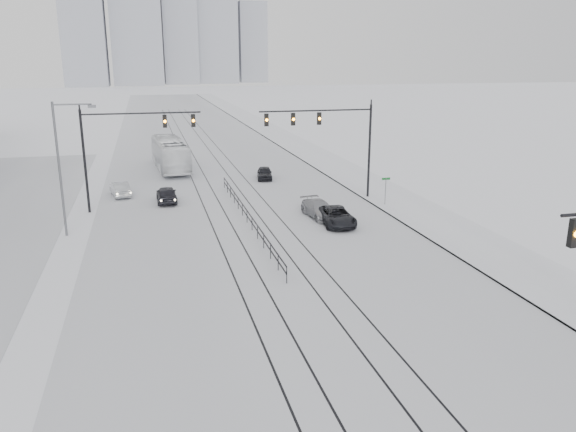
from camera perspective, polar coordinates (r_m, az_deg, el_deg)
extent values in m
cube|color=silver|center=(70.43, -8.52, 5.98)|extent=(22.00, 260.00, 0.02)
cube|color=silver|center=(72.97, 2.14, 6.53)|extent=(5.00, 260.00, 0.16)
cube|color=gray|center=(72.33, 0.26, 6.44)|extent=(0.10, 260.00, 0.12)
cube|color=black|center=(50.66, -9.08, 2.21)|extent=(0.10, 180.00, 0.01)
cube|color=black|center=(50.80, -7.51, 2.31)|extent=(0.10, 180.00, 0.01)
cube|color=black|center=(51.12, -4.84, 2.48)|extent=(0.10, 180.00, 0.01)
cube|color=black|center=(51.35, -3.30, 2.57)|extent=(0.10, 180.00, 0.01)
cube|color=#91949F|center=(270.60, -20.14, 18.10)|extent=(18.00, 18.00, 55.00)
cube|color=#91949F|center=(278.21, -15.36, 20.14)|extent=(22.00, 22.00, 72.00)
cube|color=#91949F|center=(286.03, -10.96, 17.84)|extent=(16.00, 16.00, 48.00)
cube|color=#91949F|center=(296.14, -7.47, 19.45)|extent=(20.00, 20.00, 64.00)
cube|color=#91949F|center=(306.56, -3.69, 17.17)|extent=(14.00, 14.00, 40.00)
cube|color=black|center=(21.25, 27.06, -1.56)|extent=(0.32, 0.24, 1.00)
cylinder|color=black|center=(48.38, 8.26, 6.42)|extent=(0.20, 0.20, 8.00)
cylinder|color=black|center=(46.35, 2.90, 10.65)|extent=(9.50, 0.12, 0.12)
cube|color=black|center=(45.37, -2.21, 9.73)|extent=(0.32, 0.24, 1.00)
sphere|color=orange|center=(45.23, -2.17, 9.71)|extent=(0.22, 0.22, 0.22)
cube|color=black|center=(45.88, 0.52, 9.80)|extent=(0.32, 0.24, 1.00)
sphere|color=orange|center=(45.74, 0.57, 9.79)|extent=(0.22, 0.22, 0.22)
cube|color=black|center=(46.48, 3.18, 9.86)|extent=(0.32, 0.24, 1.00)
sphere|color=orange|center=(46.35, 3.24, 9.84)|extent=(0.22, 0.22, 0.22)
cylinder|color=black|center=(46.02, -19.95, 5.18)|extent=(0.20, 0.20, 8.00)
cylinder|color=black|center=(45.32, -14.64, 10.06)|extent=(9.00, 0.12, 0.12)
cube|color=black|center=(45.53, -9.61, 9.55)|extent=(0.32, 0.24, 1.00)
sphere|color=orange|center=(45.39, -9.59, 9.53)|extent=(0.22, 0.22, 0.22)
cube|color=black|center=(45.40, -12.41, 9.39)|extent=(0.32, 0.24, 1.00)
sphere|color=orange|center=(45.26, -12.40, 9.37)|extent=(0.22, 0.22, 0.22)
cylinder|color=#595B60|center=(40.18, -22.19, 4.29)|extent=(0.16, 0.16, 9.00)
cylinder|color=#595B60|center=(39.50, -21.08, 10.54)|extent=(2.40, 0.10, 0.10)
cube|color=#595B60|center=(39.39, -19.31, 10.47)|extent=(0.50, 0.25, 0.18)
cube|color=black|center=(41.13, -4.20, 0.57)|extent=(0.06, 24.00, 0.06)
cube|color=black|center=(41.23, -4.19, 0.04)|extent=(0.06, 24.00, 0.06)
cylinder|color=#595B60|center=(46.33, 9.87, 2.42)|extent=(0.06, 0.06, 2.40)
cube|color=#0C4C19|center=(46.10, 9.93, 3.75)|extent=(0.70, 0.04, 0.18)
imported|color=black|center=(48.09, -12.23, 2.15)|extent=(1.67, 4.07, 1.38)
imported|color=#A9ADB1|center=(51.37, -16.69, 2.63)|extent=(2.05, 4.04, 1.27)
imported|color=black|center=(40.75, 4.93, -0.04)|extent=(2.40, 4.74, 1.28)
imported|color=gray|center=(42.63, 3.20, 0.68)|extent=(2.20, 4.47, 1.25)
imported|color=black|center=(56.34, -2.39, 4.37)|extent=(2.07, 3.82, 1.23)
imported|color=white|center=(62.45, -11.88, 6.15)|extent=(3.70, 12.23, 3.36)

